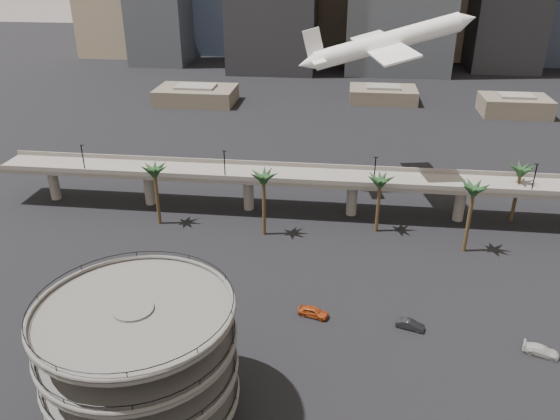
# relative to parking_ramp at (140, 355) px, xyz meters

# --- Properties ---
(ground) EXTENTS (700.00, 700.00, 0.00)m
(ground) POSITION_rel_parking_ramp_xyz_m (13.00, 4.00, -9.84)
(ground) COLOR black
(ground) RESTS_ON ground
(parking_ramp) EXTENTS (22.20, 22.20, 17.35)m
(parking_ramp) POSITION_rel_parking_ramp_xyz_m (0.00, 0.00, 0.00)
(parking_ramp) COLOR #4F4D49
(parking_ramp) RESTS_ON ground
(overpass) EXTENTS (130.00, 9.30, 14.70)m
(overpass) POSITION_rel_parking_ramp_xyz_m (13.00, 59.00, -2.50)
(overpass) COLOR slate
(overpass) RESTS_ON ground
(palm_trees) EXTENTS (76.40, 18.40, 14.00)m
(palm_trees) POSITION_rel_parking_ramp_xyz_m (24.58, 51.18, 1.46)
(palm_trees) COLOR #47371E
(palm_trees) RESTS_ON ground
(low_buildings) EXTENTS (135.00, 27.50, 6.80)m
(low_buildings) POSITION_rel_parking_ramp_xyz_m (19.89, 146.30, -6.97)
(low_buildings) COLOR brown
(low_buildings) RESTS_ON ground
(airborne_jet) EXTENTS (37.68, 33.71, 13.02)m
(airborne_jet) POSITION_rel_parking_ramp_xyz_m (29.25, 72.97, 23.38)
(airborne_jet) COLOR white
(airborne_jet) RESTS_ON ground
(car_a) EXTENTS (5.07, 3.15, 1.61)m
(car_a) POSITION_rel_parking_ramp_xyz_m (18.34, 22.64, -9.03)
(car_a) COLOR #A84118
(car_a) RESTS_ON ground
(car_b) EXTENTS (4.41, 2.58, 1.37)m
(car_b) POSITION_rel_parking_ramp_xyz_m (32.86, 21.37, -9.15)
(car_b) COLOR black
(car_b) RESTS_ON ground
(car_c) EXTENTS (5.12, 3.41, 1.38)m
(car_c) POSITION_rel_parking_ramp_xyz_m (50.46, 17.73, -9.15)
(car_c) COLOR beige
(car_c) RESTS_ON ground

